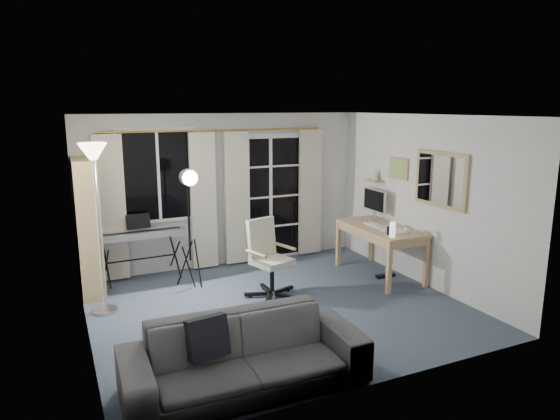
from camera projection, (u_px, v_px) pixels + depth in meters
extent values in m
cube|color=#384452|center=(278.00, 308.00, 6.35)|extent=(4.50, 4.00, 0.02)
cube|color=white|center=(158.00, 176.00, 7.37)|extent=(1.20, 0.06, 1.40)
cube|color=black|center=(158.00, 176.00, 7.34)|extent=(1.10, 0.02, 1.30)
cube|color=white|center=(158.00, 176.00, 7.33)|extent=(0.04, 0.03, 1.30)
cube|color=white|center=(270.00, 198.00, 8.20)|extent=(1.32, 0.06, 2.11)
cube|color=black|center=(253.00, 200.00, 8.05)|extent=(0.55, 0.02, 1.95)
cube|color=black|center=(287.00, 197.00, 8.30)|extent=(0.55, 0.02, 1.95)
cube|color=white|center=(271.00, 198.00, 8.17)|extent=(0.05, 0.04, 2.05)
cube|color=white|center=(271.00, 226.00, 8.26)|extent=(1.15, 0.03, 0.03)
cube|color=white|center=(271.00, 197.00, 8.16)|extent=(1.15, 0.03, 0.03)
cube|color=white|center=(270.00, 166.00, 8.06)|extent=(1.15, 0.03, 0.03)
cylinder|color=gold|center=(217.00, 130.00, 7.53)|extent=(3.50, 0.03, 0.03)
cube|color=#C1B69E|center=(111.00, 209.00, 7.08)|extent=(0.40, 0.07, 2.10)
cube|color=#C1B69E|center=(203.00, 201.00, 7.63)|extent=(0.40, 0.07, 2.10)
cube|color=#C1B69E|center=(237.00, 198.00, 7.86)|extent=(0.40, 0.07, 2.10)
cube|color=#C1B69E|center=(310.00, 193.00, 8.39)|extent=(0.40, 0.07, 2.10)
cube|color=tan|center=(90.00, 234.00, 6.32)|extent=(0.29, 0.03, 1.84)
cube|color=tan|center=(87.00, 221.00, 7.06)|extent=(0.29, 0.03, 1.84)
cube|color=tan|center=(78.00, 228.00, 6.64)|extent=(0.04, 0.83, 1.84)
cube|color=tan|center=(93.00, 290.00, 6.87)|extent=(0.31, 0.83, 0.02)
cube|color=tan|center=(91.00, 266.00, 6.80)|extent=(0.31, 0.83, 0.02)
cube|color=tan|center=(89.00, 241.00, 6.73)|extent=(0.31, 0.83, 0.02)
cube|color=tan|center=(87.00, 216.00, 6.66)|extent=(0.31, 0.83, 0.02)
cube|color=tan|center=(85.00, 190.00, 6.59)|extent=(0.31, 0.83, 0.02)
cube|color=tan|center=(83.00, 161.00, 6.50)|extent=(0.31, 0.83, 0.02)
cube|color=silver|center=(94.00, 264.00, 6.48)|extent=(0.21, 0.06, 0.24)
cube|color=olive|center=(94.00, 264.00, 6.56)|extent=(0.21, 0.04, 0.19)
cube|color=#3A3A3A|center=(93.00, 261.00, 6.63)|extent=(0.21, 0.04, 0.21)
cube|color=olive|center=(93.00, 258.00, 6.68)|extent=(0.21, 0.04, 0.27)
cube|color=silver|center=(92.00, 258.00, 6.75)|extent=(0.21, 0.05, 0.21)
cube|color=#BB5635|center=(92.00, 256.00, 6.83)|extent=(0.21, 0.04, 0.22)
cube|color=#313495|center=(92.00, 255.00, 6.89)|extent=(0.21, 0.05, 0.22)
cube|color=olive|center=(91.00, 254.00, 6.97)|extent=(0.21, 0.03, 0.21)
cube|color=#BB5635|center=(91.00, 252.00, 7.02)|extent=(0.21, 0.05, 0.22)
cube|color=#3A3A3A|center=(91.00, 250.00, 7.10)|extent=(0.21, 0.03, 0.24)
cube|color=#313495|center=(92.00, 237.00, 6.40)|extent=(0.21, 0.03, 0.25)
cube|color=#3A3A3A|center=(91.00, 236.00, 6.46)|extent=(0.21, 0.06, 0.25)
cube|color=#3A3A3A|center=(91.00, 236.00, 6.55)|extent=(0.21, 0.04, 0.21)
cube|color=#313495|center=(91.00, 235.00, 6.61)|extent=(0.21, 0.03, 0.20)
cube|color=#313495|center=(90.00, 234.00, 6.67)|extent=(0.21, 0.04, 0.21)
cube|color=#3A3A3A|center=(90.00, 231.00, 6.73)|extent=(0.21, 0.03, 0.25)
cube|color=#3A3A3A|center=(90.00, 232.00, 6.79)|extent=(0.21, 0.05, 0.20)
cube|color=#F1C85A|center=(90.00, 230.00, 6.86)|extent=(0.21, 0.04, 0.21)
cube|color=olive|center=(89.00, 228.00, 6.93)|extent=(0.21, 0.03, 0.22)
cube|color=#3A3A3A|center=(89.00, 228.00, 6.99)|extent=(0.21, 0.03, 0.21)
cube|color=#BB5635|center=(90.00, 211.00, 6.33)|extent=(0.21, 0.04, 0.26)
cube|color=#3A3A3A|center=(89.00, 212.00, 6.40)|extent=(0.21, 0.03, 0.20)
cube|color=silver|center=(89.00, 208.00, 6.45)|extent=(0.21, 0.03, 0.28)
cube|color=silver|center=(89.00, 208.00, 6.51)|extent=(0.21, 0.04, 0.25)
cube|color=olive|center=(89.00, 209.00, 6.58)|extent=(0.21, 0.03, 0.20)
cube|color=#313495|center=(88.00, 208.00, 6.64)|extent=(0.21, 0.04, 0.21)
cylinder|color=#B2B2B7|center=(105.00, 310.00, 6.21)|extent=(0.31, 0.31, 0.03)
cylinder|color=#B2B2B7|center=(99.00, 234.00, 6.01)|extent=(0.03, 0.03, 1.94)
cone|color=#FFE5B2|center=(93.00, 151.00, 5.81)|extent=(0.34, 0.34, 0.20)
cylinder|color=black|center=(106.00, 263.00, 7.00)|extent=(0.05, 0.61, 0.56)
cylinder|color=black|center=(106.00, 263.00, 7.00)|extent=(0.05, 0.61, 0.56)
cylinder|color=black|center=(175.00, 254.00, 7.43)|extent=(0.05, 0.61, 0.56)
cylinder|color=black|center=(175.00, 254.00, 7.43)|extent=(0.05, 0.61, 0.56)
cylinder|color=black|center=(142.00, 259.00, 7.21)|extent=(0.98, 0.06, 0.02)
cube|color=silver|center=(140.00, 234.00, 7.14)|extent=(1.28, 0.37, 0.09)
cube|color=white|center=(141.00, 233.00, 7.06)|extent=(1.18, 0.18, 0.01)
cube|color=black|center=(141.00, 232.00, 7.09)|extent=(1.14, 0.12, 0.01)
cube|color=black|center=(138.00, 221.00, 7.19)|extent=(0.34, 0.08, 0.21)
cylinder|color=black|center=(198.00, 264.00, 7.07)|extent=(0.04, 0.27, 0.68)
cylinder|color=black|center=(184.00, 264.00, 7.08)|extent=(0.24, 0.13, 0.69)
cylinder|color=black|center=(189.00, 268.00, 6.91)|extent=(0.22, 0.16, 0.69)
cylinder|color=black|center=(189.00, 219.00, 6.88)|extent=(0.03, 0.03, 1.18)
cylinder|color=silver|center=(188.00, 177.00, 6.72)|extent=(0.24, 0.14, 0.23)
cylinder|color=white|center=(190.00, 178.00, 6.66)|extent=(0.20, 0.04, 0.20)
cube|color=black|center=(284.00, 290.00, 6.83)|extent=(0.31, 0.14, 0.04)
cylinder|color=black|center=(288.00, 290.00, 6.88)|extent=(0.06, 0.06, 0.05)
cube|color=black|center=(266.00, 288.00, 6.88)|extent=(0.05, 0.31, 0.04)
cylinder|color=black|center=(264.00, 288.00, 6.95)|extent=(0.06, 0.06, 0.05)
cube|color=black|center=(256.00, 294.00, 6.66)|extent=(0.31, 0.15, 0.04)
cylinder|color=black|center=(250.00, 296.00, 6.66)|extent=(0.06, 0.06, 0.05)
cube|color=black|center=(268.00, 299.00, 6.48)|extent=(0.23, 0.28, 0.04)
cylinder|color=black|center=(267.00, 303.00, 6.41)|extent=(0.06, 0.06, 0.05)
cube|color=black|center=(286.00, 296.00, 6.58)|extent=(0.22, 0.28, 0.04)
cylinder|color=black|center=(291.00, 299.00, 6.55)|extent=(0.06, 0.06, 0.05)
cylinder|color=black|center=(272.00, 277.00, 6.64)|extent=(0.07, 0.07, 0.39)
cube|color=beige|center=(272.00, 262.00, 6.60)|extent=(0.57, 0.57, 0.08)
cube|color=beige|center=(261.00, 237.00, 6.69)|extent=(0.45, 0.25, 0.52)
cube|color=black|center=(259.00, 235.00, 6.72)|extent=(0.42, 0.22, 0.47)
cylinder|color=tan|center=(256.00, 254.00, 6.41)|extent=(0.16, 0.39, 0.04)
cylinder|color=tan|center=(285.00, 246.00, 6.74)|extent=(0.16, 0.39, 0.04)
cube|color=tan|center=(381.00, 228.00, 7.37)|extent=(0.73, 1.43, 0.04)
cube|color=tan|center=(380.00, 233.00, 7.39)|extent=(0.69, 1.39, 0.10)
cube|color=tan|center=(389.00, 268.00, 6.73)|extent=(0.06, 0.06, 0.72)
cube|color=tan|center=(426.00, 263.00, 6.98)|extent=(0.06, 0.06, 0.72)
cube|color=tan|center=(338.00, 244.00, 7.93)|extent=(0.06, 0.06, 0.72)
cube|color=tan|center=(372.00, 240.00, 8.18)|extent=(0.06, 0.06, 0.72)
cube|color=silver|center=(374.00, 219.00, 7.85)|extent=(0.18, 0.12, 0.02)
cube|color=silver|center=(374.00, 210.00, 7.82)|extent=(0.04, 0.03, 0.22)
cube|color=silver|center=(375.00, 200.00, 7.79)|extent=(0.04, 0.55, 0.35)
cube|color=black|center=(374.00, 200.00, 7.78)|extent=(0.02, 0.51, 0.30)
cube|color=white|center=(376.00, 225.00, 7.39)|extent=(0.15, 0.43, 0.02)
cube|color=white|center=(385.00, 230.00, 7.10)|extent=(0.06, 0.10, 0.02)
cube|color=white|center=(390.00, 228.00, 7.25)|extent=(0.26, 0.33, 0.01)
cube|color=white|center=(397.00, 232.00, 7.06)|extent=(0.23, 0.17, 0.00)
cube|color=black|center=(389.00, 231.00, 6.88)|extent=(0.05, 0.04, 0.12)
cylinder|color=white|center=(393.00, 230.00, 6.77)|extent=(0.08, 0.08, 0.20)
cube|color=black|center=(385.00, 275.00, 7.45)|extent=(0.31, 0.09, 0.05)
imported|color=silver|center=(408.00, 229.00, 6.95)|extent=(0.13, 0.10, 0.12)
cube|color=tan|center=(441.00, 180.00, 6.63)|extent=(0.04, 0.94, 0.74)
cube|color=white|center=(440.00, 180.00, 6.62)|extent=(0.01, 0.84, 0.64)
cube|color=tan|center=(399.00, 168.00, 7.42)|extent=(0.03, 0.42, 0.32)
cube|color=#55AA6F|center=(398.00, 168.00, 7.41)|extent=(0.00, 0.36, 0.26)
cube|color=tan|center=(375.00, 181.00, 7.89)|extent=(0.16, 0.30, 0.02)
cone|color=beige|center=(375.00, 175.00, 7.87)|extent=(0.12, 0.12, 0.15)
imported|color=#343336|center=(245.00, 344.00, 4.46)|extent=(2.20, 0.70, 0.85)
cube|color=black|center=(207.00, 337.00, 4.42)|extent=(0.39, 0.25, 0.38)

